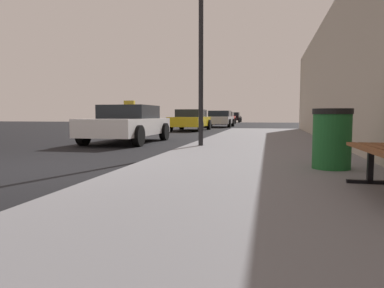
# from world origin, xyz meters

# --- Properties ---
(ground_plane) EXTENTS (80.00, 80.00, 0.00)m
(ground_plane) POSITION_xyz_m (0.00, 0.00, 0.00)
(ground_plane) COLOR black
(sidewalk) EXTENTS (4.00, 32.00, 0.15)m
(sidewalk) POSITION_xyz_m (4.00, 0.00, 0.07)
(sidewalk) COLOR slate
(sidewalk) RESTS_ON ground_plane
(trash_bin) EXTENTS (0.57, 0.57, 0.88)m
(trash_bin) POSITION_xyz_m (5.05, 0.22, 0.59)
(trash_bin) COLOR #195926
(trash_bin) RESTS_ON sidewalk
(street_lamp) EXTENTS (0.36, 0.36, 4.36)m
(street_lamp) POSITION_xyz_m (2.42, 3.73, 3.13)
(street_lamp) COLOR black
(street_lamp) RESTS_ON sidewalk
(car_white) EXTENTS (2.01, 4.22, 1.43)m
(car_white) POSITION_xyz_m (-0.55, 6.07, 0.65)
(car_white) COLOR white
(car_white) RESTS_ON ground_plane
(car_yellow) EXTENTS (2.01, 4.32, 1.27)m
(car_yellow) POSITION_xyz_m (-0.51, 15.81, 0.65)
(car_yellow) COLOR yellow
(car_yellow) RESTS_ON ground_plane
(car_silver) EXTENTS (2.04, 4.17, 1.27)m
(car_silver) POSITION_xyz_m (0.37, 22.39, 0.65)
(car_silver) COLOR #B7B7BF
(car_silver) RESTS_ON ground_plane
(car_red) EXTENTS (1.94, 4.51, 1.27)m
(car_red) POSITION_xyz_m (-0.33, 32.16, 0.65)
(car_red) COLOR red
(car_red) RESTS_ON ground_plane
(car_black) EXTENTS (2.00, 4.25, 1.27)m
(car_black) POSITION_xyz_m (-0.36, 40.57, 0.65)
(car_black) COLOR black
(car_black) RESTS_ON ground_plane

